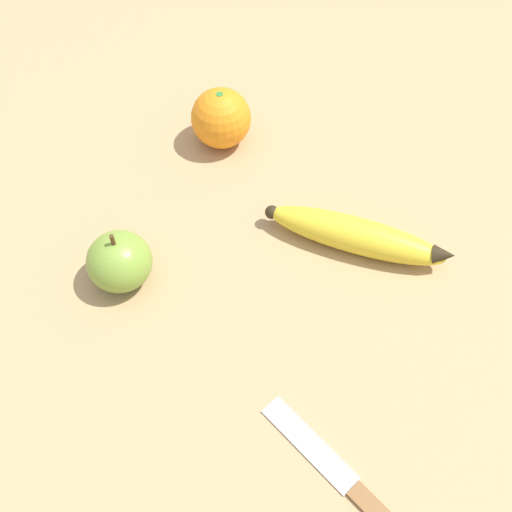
# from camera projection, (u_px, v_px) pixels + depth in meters

# --- Properties ---
(ground_plane) EXTENTS (3.00, 3.00, 0.00)m
(ground_plane) POSITION_uv_depth(u_px,v_px,m) (258.00, 283.00, 0.65)
(ground_plane) COLOR tan
(banana) EXTENTS (0.05, 0.22, 0.04)m
(banana) POSITION_uv_depth(u_px,v_px,m) (357.00, 235.00, 0.66)
(banana) COLOR yellow
(banana) RESTS_ON ground_plane
(orange) EXTENTS (0.08, 0.08, 0.08)m
(orange) POSITION_uv_depth(u_px,v_px,m) (221.00, 118.00, 0.74)
(orange) COLOR orange
(orange) RESTS_ON ground_plane
(apple) EXTENTS (0.07, 0.07, 0.07)m
(apple) POSITION_uv_depth(u_px,v_px,m) (119.00, 261.00, 0.63)
(apple) COLOR olive
(apple) RESTS_ON ground_plane
(paring_knife) EXTENTS (0.11, 0.17, 0.01)m
(paring_knife) POSITION_uv_depth(u_px,v_px,m) (349.00, 483.00, 0.52)
(paring_knife) COLOR silver
(paring_knife) RESTS_ON ground_plane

